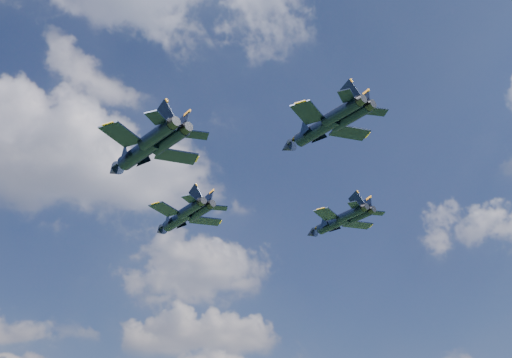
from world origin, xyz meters
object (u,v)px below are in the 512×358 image
(jet_lead, at_px, (177,220))
(jet_slot, at_px, (315,131))
(jet_left, at_px, (137,154))
(jet_right, at_px, (332,224))

(jet_lead, distance_m, jet_slot, 29.47)
(jet_left, distance_m, jet_right, 33.10)
(jet_left, height_order, jet_right, jet_left)
(jet_lead, distance_m, jet_left, 21.24)
(jet_left, bearing_deg, jet_right, -1.86)
(jet_left, xyz_separation_m, jet_right, (29.82, 14.35, -0.17))
(jet_right, bearing_deg, jet_left, -178.34)
(jet_lead, bearing_deg, jet_left, -133.78)
(jet_lead, bearing_deg, jet_right, -37.64)
(jet_right, bearing_deg, jet_slot, -138.31)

